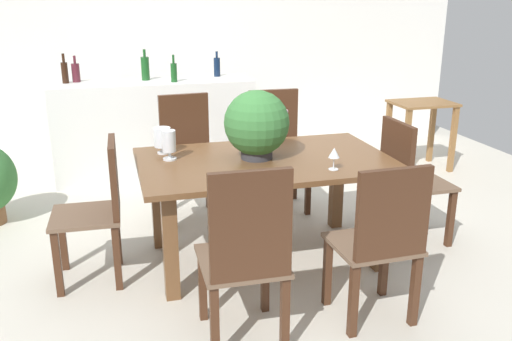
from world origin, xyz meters
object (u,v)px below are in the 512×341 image
at_px(chair_far_right, 276,144).
at_px(wine_bottle_amber, 65,72).
at_px(crystal_vase_left, 169,143).
at_px(wine_bottle_tall, 217,67).
at_px(wine_bottle_green, 145,68).
at_px(chair_foot_end, 407,175).
at_px(wine_bottle_dark, 76,72).
at_px(chair_near_left, 246,252).
at_px(dining_table, 265,174).
at_px(chair_near_right, 382,237).
at_px(flower_centerpiece, 257,124).
at_px(wine_glass, 334,154).
at_px(side_table, 421,120).
at_px(wine_bottle_clear, 174,72).
at_px(chair_head_end, 100,204).
at_px(crystal_vase_center_near, 162,138).
at_px(kitchen_counter, 155,129).
at_px(chair_far_left, 187,150).

distance_m(chair_far_right, wine_bottle_amber, 2.20).
height_order(chair_far_right, crystal_vase_left, chair_far_right).
distance_m(wine_bottle_tall, wine_bottle_green, 0.74).
bearing_deg(chair_foot_end, wine_bottle_dark, 46.59).
distance_m(chair_near_left, crystal_vase_left, 1.20).
bearing_deg(wine_bottle_dark, wine_bottle_amber, -153.02).
height_order(dining_table, chair_near_right, chair_near_right).
relative_size(chair_near_left, flower_centerpiece, 2.20).
bearing_deg(wine_bottle_dark, wine_glass, -57.57).
bearing_deg(side_table, wine_bottle_green, 168.01).
relative_size(chair_near_left, wine_bottle_tall, 4.00).
relative_size(dining_table, wine_bottle_clear, 6.51).
distance_m(chair_head_end, crystal_vase_center_near, 0.64).
relative_size(chair_near_left, wine_bottle_green, 3.40).
height_order(crystal_vase_left, kitchen_counter, kitchen_counter).
distance_m(chair_head_end, side_table, 3.65).
height_order(wine_bottle_clear, side_table, wine_bottle_clear).
height_order(chair_head_end, kitchen_counter, kitchen_counter).
relative_size(chair_far_right, flower_centerpiece, 2.18).
bearing_deg(wine_bottle_dark, wine_bottle_clear, -15.12).
bearing_deg(dining_table, wine_bottle_green, 105.71).
relative_size(crystal_vase_left, crystal_vase_center_near, 1.09).
relative_size(chair_foot_end, chair_far_right, 0.92).
distance_m(chair_foot_end, kitchen_counter, 2.66).
height_order(dining_table, side_table, dining_table).
bearing_deg(chair_far_left, chair_head_end, -130.21).
relative_size(wine_bottle_tall, wine_bottle_dark, 1.01).
bearing_deg(chair_far_left, side_table, 9.35).
relative_size(crystal_vase_left, wine_bottle_tall, 0.79).
xyz_separation_m(chair_far_right, wine_bottle_tall, (-0.26, 1.25, 0.52)).
bearing_deg(chair_near_left, chair_far_right, -110.10).
height_order(dining_table, crystal_vase_left, crystal_vase_left).
height_order(chair_near_left, chair_far_right, chair_near_left).
distance_m(crystal_vase_center_near, side_table, 3.12).
height_order(chair_far_left, chair_near_right, chair_far_left).
distance_m(wine_bottle_green, wine_bottle_clear, 0.33).
relative_size(dining_table, crystal_vase_left, 8.38).
relative_size(flower_centerpiece, wine_bottle_tall, 1.82).
bearing_deg(wine_bottle_amber, chair_foot_end, -41.29).
bearing_deg(chair_far_left, wine_bottle_green, 96.40).
distance_m(chair_far_right, wine_bottle_dark, 2.14).
xyz_separation_m(chair_far_right, wine_bottle_green, (-1.00, 1.19, 0.54)).
relative_size(chair_foot_end, chair_near_right, 0.97).
relative_size(dining_table, chair_head_end, 1.82).
bearing_deg(chair_near_right, chair_far_left, -69.68).
bearing_deg(chair_far_right, chair_far_left, -177.51).
bearing_deg(chair_near_right, crystal_vase_left, -49.46).
bearing_deg(chair_far_left, kitchen_counter, 94.50).
bearing_deg(wine_glass, wine_bottle_clear, 106.98).
bearing_deg(chair_foot_end, chair_far_left, 56.68).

